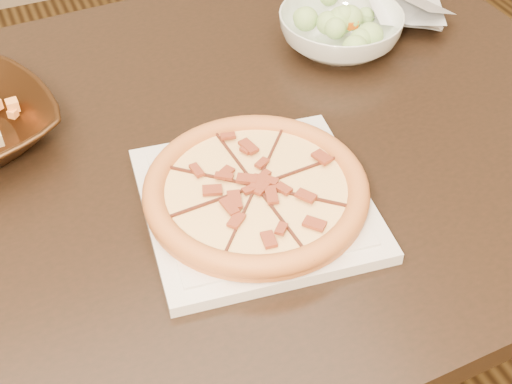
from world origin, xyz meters
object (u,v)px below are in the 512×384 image
(plate, at_px, (256,202))
(pizza, at_px, (256,190))
(salad_bowl, at_px, (340,31))
(dining_table, at_px, (162,207))

(plate, height_order, pizza, pizza)
(pizza, bearing_deg, plate, -36.81)
(pizza, height_order, salad_bowl, salad_bowl)
(dining_table, height_order, pizza, pizza)
(dining_table, bearing_deg, salad_bowl, 22.76)
(dining_table, xyz_separation_m, plate, (0.10, -0.15, 0.11))
(plate, relative_size, salad_bowl, 1.53)
(salad_bowl, bearing_deg, pizza, -133.42)
(plate, bearing_deg, salad_bowl, 46.58)
(dining_table, distance_m, plate, 0.20)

